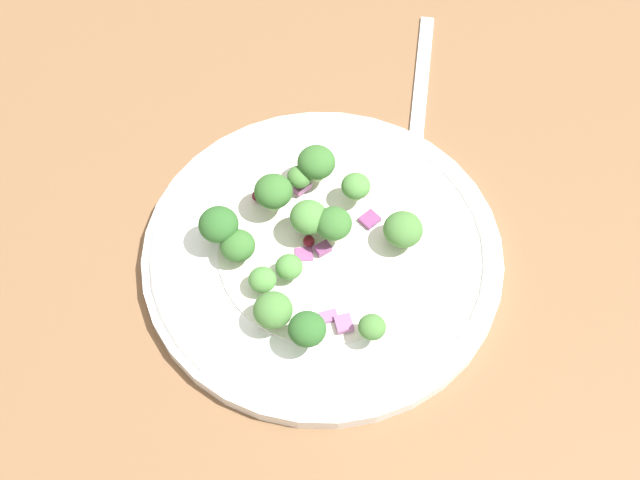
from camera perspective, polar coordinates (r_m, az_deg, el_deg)
The scene contains 29 objects.
ground_plane at distance 66.74cm, azimuth 0.25°, elevation -2.60°, with size 180.00×180.00×2.00cm, color brown.
plate at distance 65.77cm, azimuth 0.00°, elevation -0.85°, with size 27.54×27.54×1.70cm.
dressing_pool at distance 65.39cm, azimuth 0.00°, elevation -0.65°, with size 15.97×15.97×0.20cm, color white.
broccoli_floret_0 at distance 67.03cm, azimuth -1.37°, elevation 4.18°, with size 1.95×1.95×1.98cm.
broccoli_floret_1 at distance 64.52cm, azimuth 5.52°, elevation 0.66°, with size 2.98×2.98×3.02cm.
broccoli_floret_2 at distance 64.18cm, azimuth -0.75°, elevation 1.49°, with size 2.82×2.82×2.85cm.
broccoli_floret_3 at distance 59.64cm, azimuth -0.86°, elevation -5.95°, with size 2.67×2.67×2.70cm.
broccoli_floret_4 at distance 64.00cm, azimuth -5.47°, elevation -0.40°, with size 2.64×2.64×2.67cm.
broccoli_floret_5 at distance 63.82cm, azimuth 0.91°, elevation 1.07°, with size 2.75×2.75×2.79cm.
broccoli_floret_6 at distance 66.26cm, azimuth 2.39°, elevation 3.56°, with size 2.27×2.27×2.30cm.
broccoli_floret_7 at distance 62.72cm, azimuth -3.83°, elevation -2.66°, with size 2.05×2.05×2.08cm.
broccoli_floret_8 at distance 63.14cm, azimuth -2.06°, elevation -1.81°, with size 2.03×2.03×2.06cm.
broccoli_floret_9 at distance 65.50cm, azimuth -3.11°, elevation 3.20°, with size 2.95×2.95×2.99cm.
broccoli_floret_10 at distance 67.02cm, azimuth 0.04°, elevation 5.14°, with size 2.98×2.98×3.02cm.
broccoli_floret_11 at distance 64.20cm, azimuth -6.73°, elevation 0.99°, with size 3.00×3.00×3.03cm.
broccoli_floret_12 at distance 60.40cm, azimuth 3.46°, elevation -5.80°, with size 1.97×1.97×2.00cm.
broccoli_floret_13 at distance 60.85cm, azimuth -3.13°, elevation -4.69°, with size 2.82×2.82×2.85cm.
cranberry_0 at distance 65.19cm, azimuth -0.75°, elevation -0.07°, with size 0.90×0.90×0.90cm, color maroon.
cranberry_1 at distance 67.43cm, azimuth -4.18°, elevation 2.93°, with size 0.85×0.85×0.85cm, color #4C0A14.
cranberry_2 at distance 66.57cm, azimuth 0.70°, elevation 1.57°, with size 0.72×0.72×0.72cm, color #4C0A14.
cranberry_3 at distance 66.16cm, azimuth -1.16°, elevation 1.73°, with size 1.00×1.00×1.00cm, color maroon.
cranberry_4 at distance 65.47cm, azimuth -5.18°, elevation 0.08°, with size 0.88×0.88×0.88cm, color #4C0A14.
onion_bit_0 at distance 67.94cm, azimuth -1.32°, elevation 3.65°, with size 1.24×1.35×0.58cm, color #934C84.
onion_bit_1 at distance 64.83cm, azimuth -0.10°, elevation -0.58°, with size 0.83×1.14×0.59cm, color #843D75.
onion_bit_2 at distance 66.69cm, azimuth 3.31°, elevation 1.33°, with size 1.37×1.23×0.56cm, color #843D75.
onion_bit_3 at distance 61.86cm, azimuth 1.59°, elevation -5.54°, with size 1.20×1.33×0.40cm, color #A35B93.
onion_bit_4 at distance 62.38cm, azimuth 0.36°, elevation -5.13°, with size 1.29×0.91×0.42cm, color #A35B93.
onion_bit_5 at distance 65.09cm, azimuth -1.07°, elevation -1.00°, with size 1.33×1.18×0.32cm, color #934C84.
fork at distance 76.08cm, azimuth 6.60°, elevation 9.05°, with size 18.57×5.61×0.50cm.
Camera 1 is at (-32.84, 2.74, 57.04)cm, focal length 48.32 mm.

